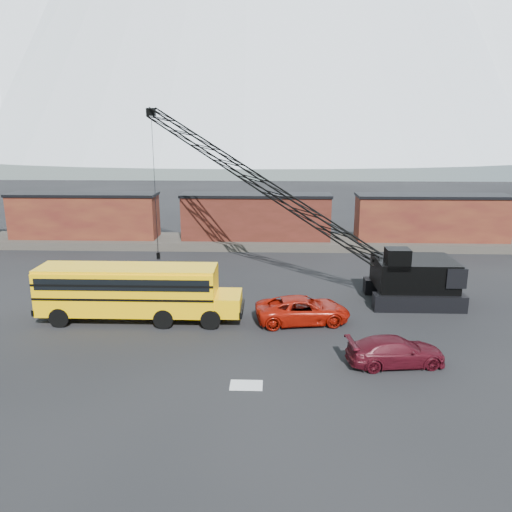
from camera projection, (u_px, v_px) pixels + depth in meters
The scene contains 10 objects.
ground at pixel (241, 346), 25.31m from camera, with size 160.00×160.00×0.00m, color black.
gravel_berm at pixel (256, 242), 46.51m from camera, with size 120.00×5.00×0.70m, color #4B453D.
boxcar_west_near at pixel (85, 216), 46.45m from camera, with size 13.70×3.10×4.17m.
boxcar_mid at pixel (256, 217), 45.90m from camera, with size 13.70×3.10×4.17m.
boxcar_east_near at pixel (431, 218), 45.36m from camera, with size 13.70×3.10×4.17m.
snow_patch at pixel (246, 385), 21.43m from camera, with size 1.40×0.90×0.02m, color silver.
school_bus at pixel (134, 290), 28.24m from camera, with size 11.65×2.65×3.19m.
red_pickup at pixel (303, 310), 28.21m from camera, with size 2.45×5.32×1.48m, color #9E1307.
maroon_suv at pixel (396, 351), 23.19m from camera, with size 1.86×4.57×1.33m, color #460C16.
crawler_crane at pixel (257, 181), 35.01m from camera, with size 21.69×12.32×12.40m.
Camera 1 is at (1.60, -23.32, 10.77)m, focal length 35.00 mm.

